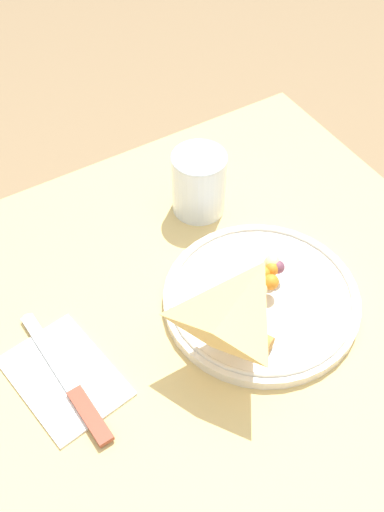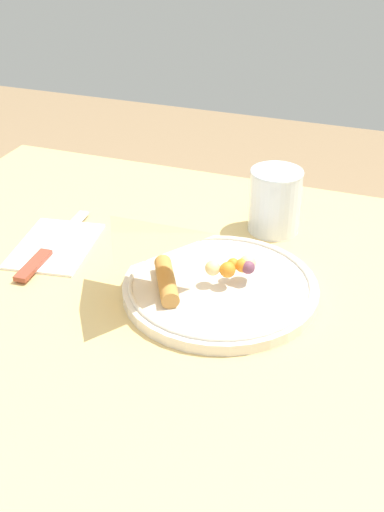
{
  "view_description": "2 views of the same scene",
  "coord_description": "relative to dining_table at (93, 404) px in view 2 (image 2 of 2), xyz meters",
  "views": [
    {
      "loc": [
        -0.24,
        0.23,
        1.46
      ],
      "look_at": [
        0.24,
        -0.06,
        0.81
      ],
      "focal_mm": 45.0,
      "sensor_mm": 36.0,
      "label": 1
    },
    {
      "loc": [
        -0.54,
        -0.34,
        1.25
      ],
      "look_at": [
        0.2,
        -0.07,
        0.77
      ],
      "focal_mm": 45.0,
      "sensor_mm": 36.0,
      "label": 2
    }
  ],
  "objects": [
    {
      "name": "butter_knife",
      "position": [
        0.18,
        0.16,
        0.11
      ],
      "size": [
        0.22,
        0.03,
        0.01
      ],
      "rotation": [
        0.0,
        0.0,
        0.06
      ],
      "color": "#99422D",
      "rests_on": "napkin_folded"
    },
    {
      "name": "plate_pizza",
      "position": [
        0.16,
        -0.12,
        0.12
      ],
      "size": [
        0.27,
        0.27,
        0.05
      ],
      "color": "silver",
      "rests_on": "dining_table"
    },
    {
      "name": "dining_table",
      "position": [
        0.0,
        0.0,
        0.0
      ],
      "size": [
        1.08,
        0.88,
        0.75
      ],
      "color": "#DBB770",
      "rests_on": "ground_plane"
    },
    {
      "name": "milk_glass",
      "position": [
        0.36,
        -0.15,
        0.15
      ],
      "size": [
        0.08,
        0.08,
        0.1
      ],
      "color": "white",
      "rests_on": "dining_table"
    },
    {
      "name": "napkin_folded",
      "position": [
        0.19,
        0.16,
        0.11
      ],
      "size": [
        0.17,
        0.13,
        0.0
      ],
      "rotation": [
        0.0,
        0.0,
        0.16
      ],
      "color": "white",
      "rests_on": "dining_table"
    }
  ]
}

